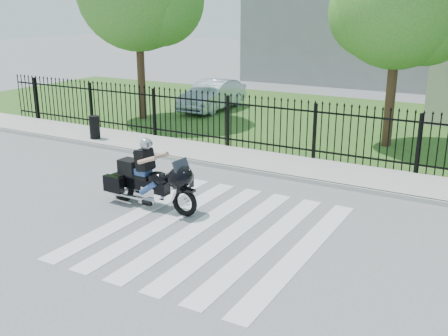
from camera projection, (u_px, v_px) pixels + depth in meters
The scene contains 10 objects.
ground at pixel (213, 231), 11.07m from camera, with size 120.00×120.00×0.00m, color slate.
crosswalk at pixel (213, 231), 11.07m from camera, with size 5.00×5.50×0.01m, color silver, non-canonical shape.
sidewalk at pixel (301, 168), 15.20m from camera, with size 40.00×2.00×0.12m, color #ADAAA3.
curb at pixel (287, 177), 14.37m from camera, with size 40.00×0.12×0.12m, color #ADAAA3.
grass_strip at pixel (366, 125), 21.03m from camera, with size 40.00×12.00×0.02m, color #2B581E.
iron_fence at pixel (315, 133), 15.79m from camera, with size 26.00×0.04×1.80m.
tree_mid at pixel (399, 3), 16.46m from camera, with size 4.20×4.20×6.78m.
motorcycle_rider at pixel (149, 179), 12.25m from camera, with size 2.59×0.86×1.71m.
parked_car at pixel (212, 95), 23.74m from camera, with size 1.43×4.11×1.35m, color #9CABC4.
litter_bin at pixel (95, 127), 18.25m from camera, with size 0.36×0.36×0.80m, color black.
Camera 1 is at (5.23, -8.73, 4.56)m, focal length 42.00 mm.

